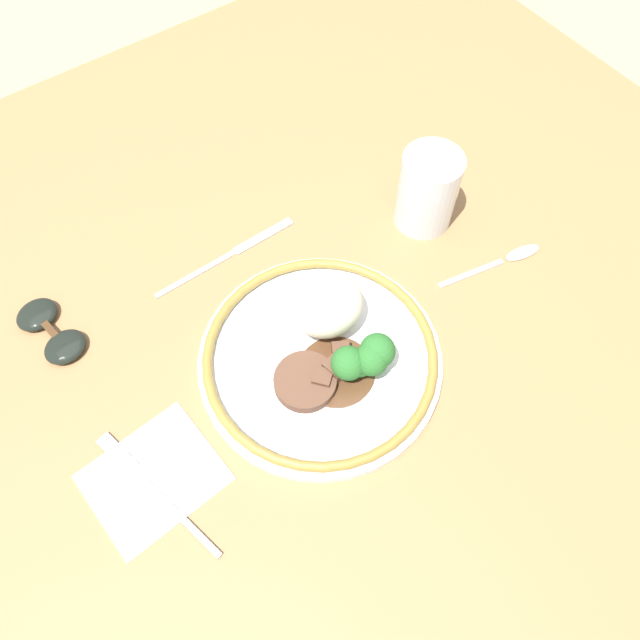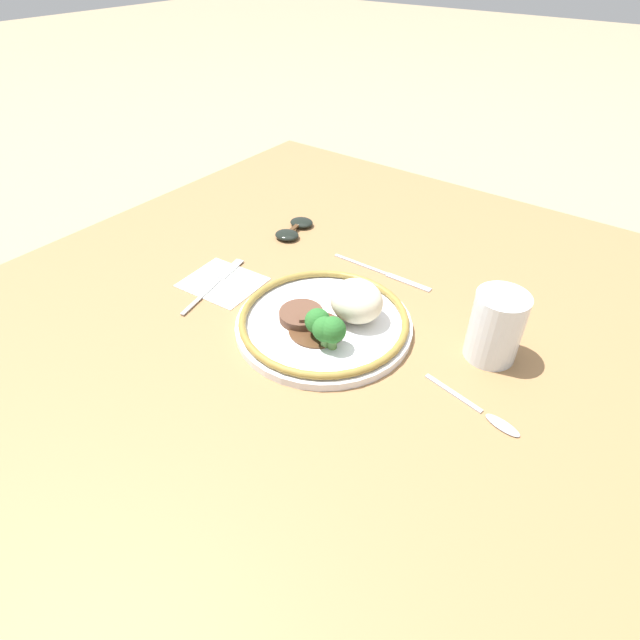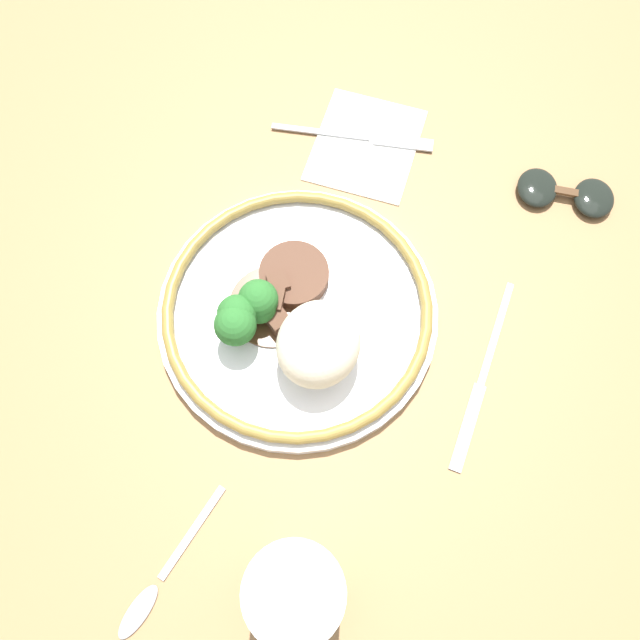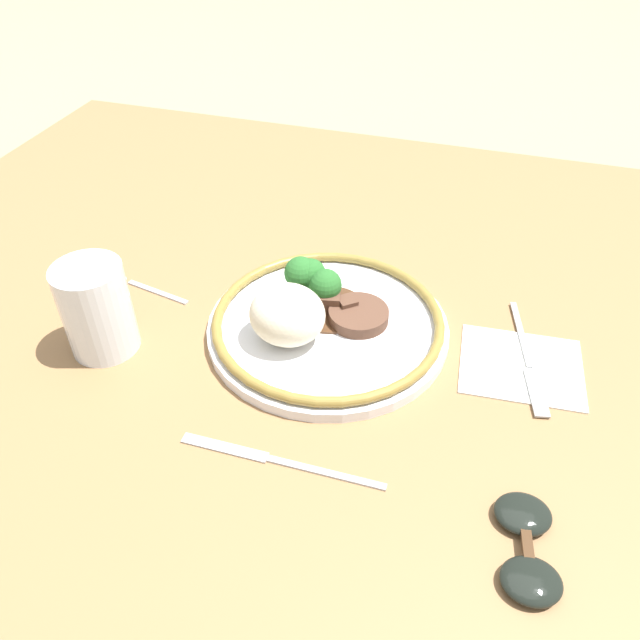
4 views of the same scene
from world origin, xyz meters
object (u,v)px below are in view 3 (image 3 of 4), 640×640
juice_glass (296,590)px  fork (368,138)px  plate (296,315)px  knife (482,380)px  spoon (152,591)px  sunglasses (565,193)px

juice_glass → fork: bearing=-167.3°
plate → knife: (-0.01, 0.19, -0.02)m
juice_glass → fork: juice_glass is taller
juice_glass → spoon: bearing=-67.3°
spoon → sunglasses: sunglasses is taller
fork → sunglasses: bearing=-11.0°
fork → plate: bearing=-100.7°
sunglasses → plate: bearing=-50.5°
plate → spoon: size_ratio=1.90×
spoon → sunglasses: (-0.53, 0.24, 0.01)m
spoon → sunglasses: 0.58m
plate → knife: size_ratio=1.38×
fork → spoon: 0.52m
knife → spoon: size_ratio=1.38×
knife → fork: bearing=-139.0°
plate → knife: 0.20m
spoon → sunglasses: bearing=166.7°
juice_glass → sunglasses: (-0.48, 0.12, -0.04)m
fork → sunglasses: sunglasses is taller
juice_glass → sunglasses: 0.50m
knife → sunglasses: 0.24m
plate → fork: plate is taller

